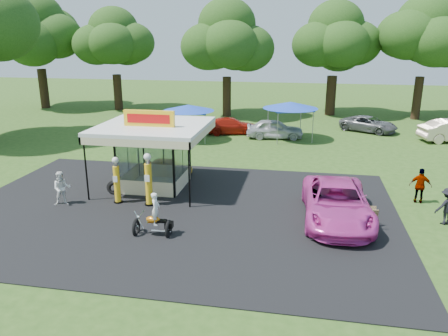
{
  "coord_description": "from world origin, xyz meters",
  "views": [
    {
      "loc": [
        5.61,
        -15.95,
        7.75
      ],
      "look_at": [
        1.89,
        4.0,
        1.56
      ],
      "focal_mm": 35.0,
      "sensor_mm": 36.0,
      "label": 1
    }
  ],
  "objects_px": {
    "gas_pump_right": "(149,181)",
    "kiosk_car": "(168,166)",
    "gas_pump_left": "(117,181)",
    "tent_east": "(290,105)",
    "bg_car_c": "(275,129)",
    "bg_car_b": "(232,126)",
    "bg_car_a": "(154,121)",
    "bg_car_d": "(369,124)",
    "spectator_west": "(62,188)",
    "pink_sedan": "(337,203)",
    "tent_west": "(188,108)",
    "spectator_east_a": "(447,206)",
    "spectator_east_b": "(420,186)",
    "motorcycle": "(155,218)",
    "a_frame_sign": "(370,218)",
    "gas_station_kiosk": "(154,154)"
  },
  "relations": [
    {
      "from": "tent_west",
      "to": "gas_pump_left",
      "type": "bearing_deg",
      "value": -89.78
    },
    {
      "from": "tent_west",
      "to": "tent_east",
      "type": "relative_size",
      "value": 0.94
    },
    {
      "from": "spectator_west",
      "to": "bg_car_c",
      "type": "relative_size",
      "value": 0.38
    },
    {
      "from": "gas_pump_right",
      "to": "bg_car_b",
      "type": "xyz_separation_m",
      "value": [
        1.18,
        16.27,
        -0.58
      ]
    },
    {
      "from": "bg_car_d",
      "to": "tent_east",
      "type": "xyz_separation_m",
      "value": [
        -6.38,
        -4.11,
        2.0
      ]
    },
    {
      "from": "motorcycle",
      "to": "a_frame_sign",
      "type": "relative_size",
      "value": 2.01
    },
    {
      "from": "gas_pump_left",
      "to": "motorcycle",
      "type": "xyz_separation_m",
      "value": [
        2.93,
        -3.06,
        -0.37
      ]
    },
    {
      "from": "gas_pump_right",
      "to": "spectator_west",
      "type": "height_order",
      "value": "gas_pump_right"
    },
    {
      "from": "gas_pump_left",
      "to": "tent_west",
      "type": "relative_size",
      "value": 0.59
    },
    {
      "from": "spectator_east_a",
      "to": "gas_pump_left",
      "type": "bearing_deg",
      "value": -19.77
    },
    {
      "from": "motorcycle",
      "to": "spectator_west",
      "type": "height_order",
      "value": "motorcycle"
    },
    {
      "from": "gas_pump_right",
      "to": "spectator_west",
      "type": "xyz_separation_m",
      "value": [
        -4.07,
        -0.67,
        -0.41
      ]
    },
    {
      "from": "gas_pump_right",
      "to": "pink_sedan",
      "type": "xyz_separation_m",
      "value": [
        8.57,
        -0.18,
        -0.4
      ]
    },
    {
      "from": "gas_pump_right",
      "to": "bg_car_b",
      "type": "bearing_deg",
      "value": 85.86
    },
    {
      "from": "gas_pump_left",
      "to": "a_frame_sign",
      "type": "xyz_separation_m",
      "value": [
        11.5,
        -0.85,
        -0.62
      ]
    },
    {
      "from": "a_frame_sign",
      "to": "bg_car_c",
      "type": "xyz_separation_m",
      "value": [
        -5.13,
        16.1,
        0.27
      ]
    },
    {
      "from": "a_frame_sign",
      "to": "spectator_west",
      "type": "bearing_deg",
      "value": 173.17
    },
    {
      "from": "spectator_east_a",
      "to": "tent_east",
      "type": "xyz_separation_m",
      "value": [
        -7.24,
        14.72,
        1.83
      ]
    },
    {
      "from": "gas_pump_left",
      "to": "tent_east",
      "type": "distance_m",
      "value": 16.85
    },
    {
      "from": "gas_pump_right",
      "to": "bg_car_d",
      "type": "xyz_separation_m",
      "value": [
        12.29,
        19.12,
        -0.59
      ]
    },
    {
      "from": "bg_car_a",
      "to": "tent_east",
      "type": "distance_m",
      "value": 11.88
    },
    {
      "from": "bg_car_d",
      "to": "motorcycle",
      "type": "bearing_deg",
      "value": -177.1
    },
    {
      "from": "gas_pump_left",
      "to": "gas_pump_right",
      "type": "relative_size",
      "value": 0.9
    },
    {
      "from": "gas_pump_right",
      "to": "bg_car_a",
      "type": "xyz_separation_m",
      "value": [
        -5.66,
        16.84,
        -0.54
      ]
    },
    {
      "from": "spectator_east_b",
      "to": "spectator_east_a",
      "type": "bearing_deg",
      "value": 111.43
    },
    {
      "from": "kiosk_car",
      "to": "tent_east",
      "type": "height_order",
      "value": "tent_east"
    },
    {
      "from": "a_frame_sign",
      "to": "bg_car_b",
      "type": "height_order",
      "value": "bg_car_b"
    },
    {
      "from": "spectator_west",
      "to": "spectator_east_a",
      "type": "bearing_deg",
      "value": -25.05
    },
    {
      "from": "a_frame_sign",
      "to": "bg_car_a",
      "type": "bearing_deg",
      "value": 125.2
    },
    {
      "from": "motorcycle",
      "to": "tent_east",
      "type": "bearing_deg",
      "value": 72.39
    },
    {
      "from": "gas_pump_right",
      "to": "kiosk_car",
      "type": "bearing_deg",
      "value": 97.13
    },
    {
      "from": "bg_car_b",
      "to": "spectator_east_b",
      "type": "bearing_deg",
      "value": -156.07
    },
    {
      "from": "spectator_east_a",
      "to": "spectator_east_b",
      "type": "xyz_separation_m",
      "value": [
        -0.53,
        2.43,
        0.05
      ]
    },
    {
      "from": "gas_pump_left",
      "to": "spectator_west",
      "type": "distance_m",
      "value": 2.59
    },
    {
      "from": "a_frame_sign",
      "to": "pink_sedan",
      "type": "distance_m",
      "value": 1.53
    },
    {
      "from": "pink_sedan",
      "to": "bg_car_c",
      "type": "relative_size",
      "value": 1.36
    },
    {
      "from": "gas_pump_left",
      "to": "bg_car_b",
      "type": "height_order",
      "value": "gas_pump_left"
    },
    {
      "from": "gas_station_kiosk",
      "to": "kiosk_car",
      "type": "bearing_deg",
      "value": 90.0
    },
    {
      "from": "gas_pump_left",
      "to": "kiosk_car",
      "type": "relative_size",
      "value": 0.82
    },
    {
      "from": "motorcycle",
      "to": "bg_car_d",
      "type": "bearing_deg",
      "value": 60.32
    },
    {
      "from": "pink_sedan",
      "to": "spectator_east_a",
      "type": "bearing_deg",
      "value": 3.31
    },
    {
      "from": "kiosk_car",
      "to": "tent_west",
      "type": "height_order",
      "value": "tent_west"
    },
    {
      "from": "kiosk_car",
      "to": "gas_station_kiosk",
      "type": "bearing_deg",
      "value": -180.0
    },
    {
      "from": "bg_car_a",
      "to": "bg_car_c",
      "type": "relative_size",
      "value": 0.95
    },
    {
      "from": "pink_sedan",
      "to": "tent_west",
      "type": "xyz_separation_m",
      "value": [
        -10.22,
        13.55,
        1.65
      ]
    },
    {
      "from": "spectator_west",
      "to": "tent_west",
      "type": "relative_size",
      "value": 0.42
    },
    {
      "from": "bg_car_d",
      "to": "spectator_west",
      "type": "bearing_deg",
      "value": 169.63
    },
    {
      "from": "bg_car_d",
      "to": "gas_pump_left",
      "type": "bearing_deg",
      "value": 173.2
    },
    {
      "from": "bg_car_c",
      "to": "bg_car_b",
      "type": "bearing_deg",
      "value": 68.21
    },
    {
      "from": "spectator_west",
      "to": "bg_car_c",
      "type": "distance_m",
      "value": 18.23
    }
  ]
}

